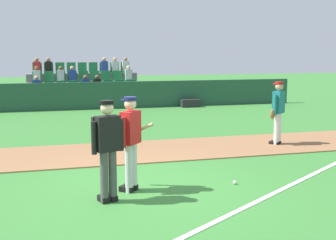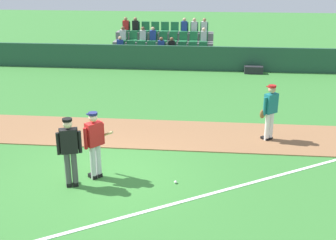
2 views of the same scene
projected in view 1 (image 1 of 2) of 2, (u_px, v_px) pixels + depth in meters
The scene contains 10 objects.
ground_plane at pixel (139, 188), 8.21m from camera, with size 80.00×80.00×0.00m, color #387A33.
infield_dirt_path at pixel (116, 153), 11.08m from camera, with size 28.00×2.51×0.03m, color #936642.
foul_line_chalk at pixel (294, 183), 8.50m from camera, with size 12.00×0.10×0.01m, color white.
dugout_fence at pixel (87, 96), 19.53m from camera, with size 20.00×0.16×1.23m, color #234C38.
stadium_bleachers at pixel (84, 91), 21.32m from camera, with size 5.55×2.95×2.30m.
batter_red_jersey at pixel (131, 140), 7.92m from camera, with size 0.75×0.68×1.76m.
umpire_home_plate at pixel (107, 145), 7.34m from camera, with size 0.56×0.40×1.76m.
runner_teal_jersey at pixel (278, 111), 11.91m from camera, with size 0.59×0.48×1.76m.
baseball at pixel (235, 182), 8.47m from camera, with size 0.07×0.07×0.07m, color white.
equipment_bag at pixel (191, 103), 20.38m from camera, with size 0.90×0.36×0.36m, color #232328.
Camera 1 is at (-1.51, -7.79, 2.55)m, focal length 46.40 mm.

